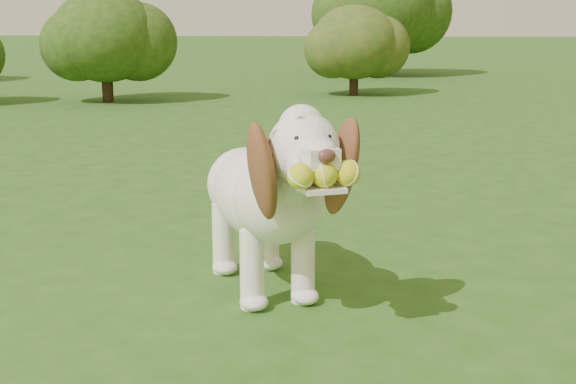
{
  "coord_description": "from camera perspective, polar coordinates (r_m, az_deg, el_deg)",
  "views": [
    {
      "loc": [
        0.99,
        -3.25,
        1.21
      ],
      "look_at": [
        0.7,
        -0.18,
        0.52
      ],
      "focal_mm": 50.0,
      "sensor_mm": 36.0,
      "label": 1
    }
  ],
  "objects": [
    {
      "name": "shrub_i",
      "position": [
        15.89,
        6.47,
        13.06
      ],
      "size": [
        2.22,
        2.22,
        2.3
      ],
      "color": "#382314",
      "rests_on": "ground"
    },
    {
      "name": "shrub_b",
      "position": [
        11.38,
        -12.88,
        10.75
      ],
      "size": [
        1.47,
        1.47,
        1.53
      ],
      "color": "#382314",
      "rests_on": "ground"
    },
    {
      "name": "ground",
      "position": [
        3.61,
        -10.95,
        -7.19
      ],
      "size": [
        80.0,
        80.0,
        0.0
      ],
      "primitive_type": "plane",
      "color": "#224E16",
      "rests_on": "ground"
    },
    {
      "name": "shrub_c",
      "position": [
        12.1,
        4.75,
        10.56
      ],
      "size": [
        1.29,
        1.29,
        1.33
      ],
      "color": "#382314",
      "rests_on": "ground"
    },
    {
      "name": "dog",
      "position": [
        3.42,
        -1.45,
        0.15
      ],
      "size": [
        0.83,
        1.3,
        0.88
      ],
      "rotation": [
        0.0,
        0.0,
        0.42
      ],
      "color": "white",
      "rests_on": "ground"
    }
  ]
}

